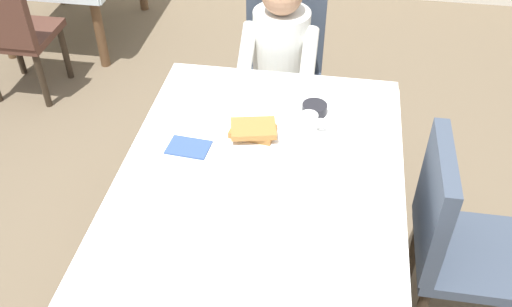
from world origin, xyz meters
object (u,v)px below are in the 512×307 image
object	(u,v)px
dining_table_main	(260,191)
cup_coffee	(309,123)
diner_person	(280,57)
knife_right_of_plate	(300,146)
chair_right_side	(452,235)
bowl_butter	(314,109)
chair_diner	(283,64)
breakfast_stack	(253,130)
syrup_pitcher	(195,103)
plate_breakfast	(256,138)
spoon_near_edge	(239,185)
fork_left_of_plate	(210,137)
background_chair_empty	(8,27)

from	to	relation	value
dining_table_main	cup_coffee	xyz separation A→B (m)	(0.16, 0.31, 0.13)
dining_table_main	cup_coffee	world-z (taller)	cup_coffee
dining_table_main	diner_person	world-z (taller)	diner_person
cup_coffee	knife_right_of_plate	distance (m)	0.12
chair_right_side	bowl_butter	world-z (taller)	chair_right_side
chair_diner	breakfast_stack	size ratio (longest dim) A/B	4.45
dining_table_main	syrup_pitcher	world-z (taller)	syrup_pitcher
plate_breakfast	diner_person	bearing A→B (deg)	89.88
cup_coffee	diner_person	bearing A→B (deg)	106.67
chair_right_side	spoon_near_edge	world-z (taller)	chair_right_side
diner_person	knife_right_of_plate	distance (m)	0.85
plate_breakfast	fork_left_of_plate	bearing A→B (deg)	-173.99
chair_diner	syrup_pitcher	bearing A→B (deg)	69.33
chair_diner	chair_right_side	distance (m)	1.43
chair_right_side	plate_breakfast	bearing A→B (deg)	-104.52
syrup_pitcher	knife_right_of_plate	bearing A→B (deg)	-20.99
knife_right_of_plate	chair_right_side	bearing A→B (deg)	-105.62
plate_breakfast	spoon_near_edge	distance (m)	0.28
chair_diner	plate_breakfast	bearing A→B (deg)	89.90
plate_breakfast	knife_right_of_plate	world-z (taller)	plate_breakfast
cup_coffee	spoon_near_edge	xyz separation A→B (m)	(-0.23, -0.38, -0.04)
diner_person	fork_left_of_plate	bearing A→B (deg)	76.86
breakfast_stack	bowl_butter	size ratio (longest dim) A/B	1.90
chair_diner	spoon_near_edge	distance (m)	1.26
diner_person	breakfast_stack	distance (m)	0.80
diner_person	knife_right_of_plate	xyz separation A→B (m)	(0.19, -0.82, 0.07)
chair_right_side	fork_left_of_plate	xyz separation A→B (m)	(-1.01, 0.19, 0.21)
chair_right_side	cup_coffee	size ratio (longest dim) A/B	8.23
chair_right_side	spoon_near_edge	bearing A→B (deg)	-85.14
dining_table_main	diner_person	xyz separation A→B (m)	(-0.05, 1.01, 0.02)
chair_right_side	fork_left_of_plate	distance (m)	1.05
bowl_butter	plate_breakfast	bearing A→B (deg)	-135.10
chair_right_side	syrup_pitcher	xyz separation A→B (m)	(-1.12, 0.38, 0.25)
plate_breakfast	syrup_pitcher	size ratio (longest dim) A/B	3.50
dining_table_main	chair_diner	world-z (taller)	chair_diner
breakfast_stack	knife_right_of_plate	size ratio (longest dim) A/B	1.05
spoon_near_edge	fork_left_of_plate	bearing A→B (deg)	114.73
dining_table_main	fork_left_of_plate	distance (m)	0.32
chair_diner	cup_coffee	bearing A→B (deg)	103.79
bowl_butter	spoon_near_edge	xyz separation A→B (m)	(-0.24, -0.51, -0.02)
plate_breakfast	chair_right_side	bearing A→B (deg)	-14.52
diner_person	breakfast_stack	size ratio (longest dim) A/B	5.35
diner_person	plate_breakfast	world-z (taller)	diner_person
diner_person	cup_coffee	distance (m)	0.75
chair_diner	syrup_pitcher	size ratio (longest dim) A/B	11.63
bowl_butter	fork_left_of_plate	world-z (taller)	bowl_butter
bowl_butter	syrup_pitcher	bearing A→B (deg)	-173.56
syrup_pitcher	fork_left_of_plate	bearing A→B (deg)	-60.28
chair_diner	background_chair_empty	distance (m)	1.77
diner_person	plate_breakfast	distance (m)	0.80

